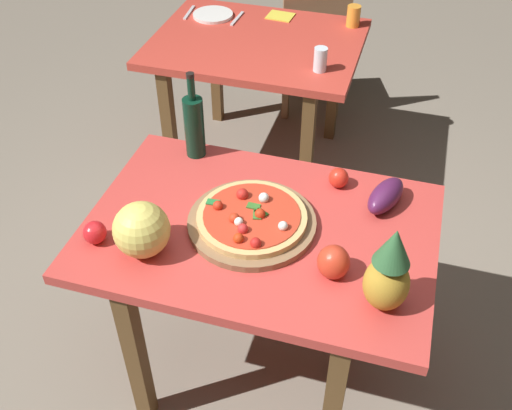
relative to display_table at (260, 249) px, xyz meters
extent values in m
plane|color=gray|center=(0.00, 0.00, -0.67)|extent=(10.00, 10.00, 0.00)
cube|color=brown|center=(-0.35, -0.35, -0.30)|extent=(0.06, 0.06, 0.73)
cube|color=brown|center=(0.35, -0.35, -0.30)|extent=(0.06, 0.06, 0.73)
cube|color=brown|center=(-0.35, 0.35, -0.30)|extent=(0.06, 0.06, 0.73)
cube|color=brown|center=(0.35, 0.35, -0.30)|extent=(0.06, 0.06, 0.73)
cube|color=#C43D37|center=(0.00, 0.00, 0.08)|extent=(1.17, 0.80, 0.04)
cube|color=brown|center=(-0.78, 0.97, -0.30)|extent=(0.06, 0.06, 0.73)
cube|color=brown|center=(-0.04, 0.97, -0.30)|extent=(0.06, 0.06, 0.73)
cube|color=brown|center=(-0.78, 1.71, -0.30)|extent=(0.06, 0.06, 0.73)
cube|color=brown|center=(-0.04, 1.71, -0.30)|extent=(0.06, 0.06, 0.73)
cube|color=#C13B2F|center=(-0.41, 1.34, 0.08)|extent=(1.07, 0.84, 0.04)
cube|color=olive|center=(-0.17, 2.28, -0.46)|extent=(0.04, 0.04, 0.41)
cube|color=olive|center=(-0.48, 2.16, -0.46)|extent=(0.04, 0.04, 0.41)
cube|color=olive|center=(-0.05, 1.97, -0.46)|extent=(0.04, 0.04, 0.41)
cube|color=olive|center=(-0.36, 1.85, -0.46)|extent=(0.04, 0.04, 0.41)
cube|color=olive|center=(-0.27, 2.06, -0.24)|extent=(0.52, 0.52, 0.04)
cube|color=#8C6445|center=(-0.20, 1.90, -0.02)|extent=(0.39, 0.18, 0.40)
cylinder|color=olive|center=(-0.03, 0.00, 0.12)|extent=(0.43, 0.43, 0.02)
cylinder|color=#E0B06A|center=(-0.03, 0.00, 0.14)|extent=(0.37, 0.37, 0.02)
cylinder|color=red|center=(-0.03, 0.00, 0.15)|extent=(0.33, 0.33, 0.00)
sphere|color=red|center=(-0.07, -0.04, 0.16)|extent=(0.04, 0.04, 0.04)
sphere|color=red|center=(-0.15, 0.00, 0.16)|extent=(0.03, 0.03, 0.03)
sphere|color=red|center=(-0.09, 0.08, 0.17)|extent=(0.04, 0.04, 0.04)
sphere|color=red|center=(0.02, -0.13, 0.16)|extent=(0.04, 0.04, 0.04)
sphere|color=red|center=(-0.03, -0.08, 0.16)|extent=(0.03, 0.03, 0.03)
sphere|color=red|center=(-0.03, -0.13, 0.16)|extent=(0.03, 0.03, 0.03)
sphere|color=red|center=(0.00, 0.00, 0.16)|extent=(0.04, 0.04, 0.04)
cube|color=#2B7E26|center=(0.00, 0.01, 0.16)|extent=(0.05, 0.05, 0.00)
cube|color=#37732C|center=(-0.01, 0.00, 0.16)|extent=(0.04, 0.05, 0.00)
cube|color=#356E28|center=(-0.03, 0.04, 0.16)|extent=(0.04, 0.03, 0.00)
cube|color=#257737|center=(-0.17, 0.02, 0.16)|extent=(0.05, 0.03, 0.00)
sphere|color=white|center=(-0.01, 0.08, 0.17)|extent=(0.04, 0.04, 0.04)
sphere|color=white|center=(0.09, -0.04, 0.17)|extent=(0.03, 0.03, 0.03)
sphere|color=white|center=(-0.06, -0.06, 0.16)|extent=(0.03, 0.03, 0.03)
cylinder|color=#0C301F|center=(-0.35, 0.33, 0.23)|extent=(0.08, 0.08, 0.24)
cylinder|color=#0C301F|center=(-0.35, 0.33, 0.39)|extent=(0.03, 0.03, 0.09)
cylinder|color=black|center=(-0.35, 0.33, 0.45)|extent=(0.03, 0.03, 0.02)
ellipsoid|color=#B78C2C|center=(0.44, -0.22, 0.19)|extent=(0.13, 0.13, 0.18)
cone|color=#2F6136|center=(0.44, -0.22, 0.34)|extent=(0.11, 0.11, 0.12)
sphere|color=#DDCE61|center=(-0.33, -0.21, 0.20)|extent=(0.18, 0.18, 0.18)
ellipsoid|color=red|center=(0.27, -0.14, 0.16)|extent=(0.10, 0.10, 0.11)
ellipsoid|color=#4E1C46|center=(0.39, 0.23, 0.15)|extent=(0.15, 0.22, 0.09)
sphere|color=red|center=(0.21, 0.29, 0.14)|extent=(0.07, 0.07, 0.07)
sphere|color=red|center=(-0.50, -0.22, 0.14)|extent=(0.08, 0.08, 0.08)
cylinder|color=orange|center=(0.04, 1.65, 0.16)|extent=(0.07, 0.07, 0.11)
cylinder|color=silver|center=(-0.03, 1.12, 0.16)|extent=(0.06, 0.06, 0.11)
cylinder|color=white|center=(-0.72, 1.55, 0.11)|extent=(0.22, 0.22, 0.02)
cube|color=silver|center=(-0.86, 1.55, 0.11)|extent=(0.03, 0.18, 0.01)
cube|color=silver|center=(-0.58, 1.55, 0.11)|extent=(0.02, 0.18, 0.01)
cube|color=yellow|center=(-0.36, 1.65, 0.11)|extent=(0.15, 0.13, 0.01)
camera|label=1|loc=(0.40, -1.40, 1.48)|focal=41.78mm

